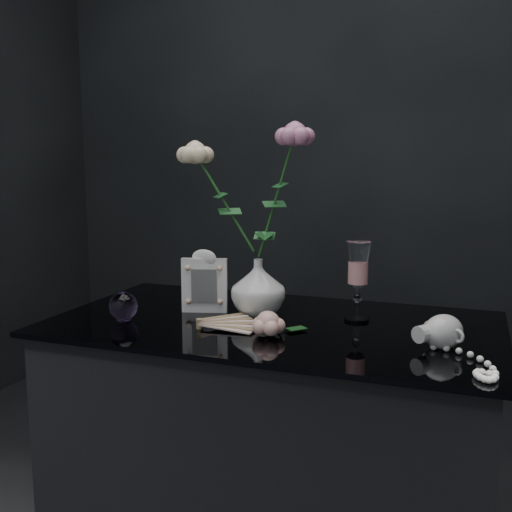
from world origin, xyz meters
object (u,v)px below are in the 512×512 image
at_px(vase, 258,287).
at_px(picture_frame, 204,281).
at_px(loose_rose, 268,323).
at_px(pearl_jar, 443,330).
at_px(wine_glass, 358,281).
at_px(paperweight, 123,306).

bearing_deg(vase, picture_frame, -171.89).
relative_size(loose_rose, pearl_jar, 0.64).
height_order(vase, pearl_jar, vase).
distance_m(wine_glass, loose_rose, 0.26).
distance_m(vase, loose_rose, 0.19).
xyz_separation_m(paperweight, loose_rose, (0.37, -0.00, -0.01)).
height_order(vase, loose_rose, vase).
xyz_separation_m(vase, loose_rose, (0.08, -0.16, -0.04)).
distance_m(picture_frame, loose_rose, 0.27).
height_order(picture_frame, pearl_jar, picture_frame).
bearing_deg(wine_glass, paperweight, -160.43).
bearing_deg(paperweight, loose_rose, -0.74).
xyz_separation_m(paperweight, pearl_jar, (0.73, 0.04, 0.00)).
bearing_deg(pearl_jar, wine_glass, 179.96).
height_order(paperweight, pearl_jar, pearl_jar).
bearing_deg(wine_glass, pearl_jar, -35.74).
distance_m(paperweight, pearl_jar, 0.73).
relative_size(picture_frame, paperweight, 2.34).
bearing_deg(loose_rose, vase, 96.91).
xyz_separation_m(wine_glass, paperweight, (-0.53, -0.19, -0.06)).
distance_m(loose_rose, pearl_jar, 0.37).
bearing_deg(wine_glass, vase, -172.82).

